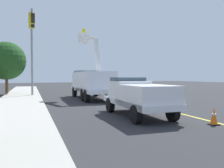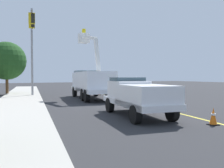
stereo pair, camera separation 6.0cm
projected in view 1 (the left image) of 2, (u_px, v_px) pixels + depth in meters
ground at (130, 101)px, 20.57m from camera, size 120.00×120.00×0.00m
sidewalk_far_side at (19, 104)px, 17.72m from camera, size 59.82×12.95×0.12m
lane_centre_stripe at (130, 101)px, 20.57m from camera, size 49.41×7.98×0.01m
utility_bucket_truck at (91, 82)px, 22.51m from camera, size 8.49×3.75×6.67m
service_pickup_truck at (138, 95)px, 12.71m from camera, size 5.86×2.95×2.06m
passing_minivan at (116, 85)px, 30.98m from camera, size 5.04×2.63×1.69m
traffic_cone_leading at (214, 116)px, 10.47m from camera, size 0.40×0.40×0.76m
traffic_cone_mid_front at (99, 92)px, 26.78m from camera, size 0.40×0.40×0.74m
traffic_signal_mast at (32, 39)px, 24.01m from camera, size 5.17×1.04×8.81m
street_tree_right at (6, 61)px, 27.40m from camera, size 4.35×4.35×6.05m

